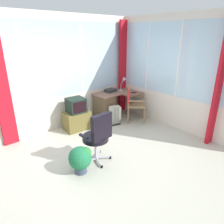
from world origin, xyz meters
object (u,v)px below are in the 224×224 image
tv_remote (134,92)px  paper_tray (110,90)px  tv_on_stand (77,116)px  office_chair (98,134)px  desk (106,106)px  desk_lamp (124,82)px  potted_plant (81,158)px  wooden_armchair (132,100)px  space_heater (115,115)px

tv_remote → paper_tray: bearing=102.1°
tv_remote → tv_on_stand: size_ratio=0.18×
office_chair → tv_on_stand: bearing=73.0°
desk → office_chair: bearing=-133.1°
desk_lamp → tv_on_stand: size_ratio=0.50×
desk → tv_remote: 0.88m
desk → paper_tray: paper_tray is taller
potted_plant → wooden_armchair: bearing=23.9°
desk → wooden_armchair: wooden_armchair is taller
desk → desk_lamp: (0.64, -0.05, 0.61)m
desk → space_heater: 0.50m
office_chair → space_heater: (1.40, 1.10, -0.32)m
desk_lamp → space_heater: size_ratio=0.77×
wooden_armchair → paper_tray: bearing=103.5°
wooden_armchair → desk_lamp: bearing=68.6°
wooden_armchair → potted_plant: wooden_armchair is taller
paper_tray → tv_on_stand: tv_on_stand is taller
tv_remote → desk_lamp: bearing=71.5°
desk → tv_remote: (0.71, -0.40, 0.35)m
desk → potted_plant: bearing=-139.4°
tv_remote → tv_on_stand: (-1.72, 0.35, -0.37)m
tv_remote → desk: bearing=121.4°
desk_lamp → tv_remote: size_ratio=2.76×
wooden_armchair → office_chair: size_ratio=0.96×
space_heater → potted_plant: size_ratio=1.08×
paper_tray → space_heater: 0.85m
potted_plant → tv_on_stand: bearing=60.5°
tv_on_stand → space_heater: bearing=-24.4°
wooden_armchair → potted_plant: size_ratio=1.96×
tv_on_stand → potted_plant: size_ratio=1.67×
desk_lamp → wooden_armchair: (-0.21, -0.54, -0.38)m
office_chair → potted_plant: office_chair is taller
paper_tray → tv_remote: bearing=-48.8°
paper_tray → office_chair: bearing=-135.8°
paper_tray → tv_on_stand: size_ratio=0.36×
paper_tray → office_chair: office_chair is taller
desk → tv_on_stand: 1.01m
tv_remote → office_chair: office_chair is taller
desk → tv_remote: bearing=-29.5°
space_heater → potted_plant: 2.16m
potted_plant → desk: bearing=40.6°
tv_on_stand → tv_remote: bearing=-11.4°
tv_remote → paper_tray: paper_tray is taller
desk_lamp → wooden_armchair: 0.70m
tv_remote → wooden_armchair: size_ratio=0.15×
desk → tv_on_stand: (-1.01, -0.05, -0.03)m
wooden_armchair → potted_plant: (-2.34, -1.04, -0.34)m
office_chair → space_heater: size_ratio=1.90×
wooden_armchair → desk: bearing=125.7°
office_chair → desk_lamp: bearing=35.7°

